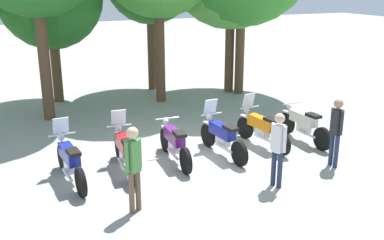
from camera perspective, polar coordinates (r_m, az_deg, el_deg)
ground_plane at (r=11.51m, az=1.00°, el=-4.96°), size 80.00×80.00×0.00m
motorcycle_0 at (r=10.43m, az=-15.29°, el=-5.00°), size 0.62×2.19×1.37m
motorcycle_1 at (r=10.75m, az=-8.53°, el=-3.87°), size 0.62×2.19×1.37m
motorcycle_2 at (r=11.19m, az=-2.25°, el=-2.88°), size 0.62×2.19×0.99m
motorcycle_3 at (r=11.61m, az=3.84°, el=-2.07°), size 0.62×2.19×1.37m
motorcycle_4 at (r=12.36m, az=8.83°, el=-1.03°), size 0.62×2.19×1.37m
motorcycle_5 at (r=12.98m, az=13.99°, el=-0.51°), size 0.62×2.19×0.99m
person_0 at (r=9.85m, az=10.91°, el=-3.08°), size 0.28×0.41×1.69m
person_1 at (r=8.69m, az=-7.44°, el=-5.41°), size 0.40×0.31×1.76m
person_2 at (r=11.28m, az=17.88°, el=-0.91°), size 0.23×0.40×1.71m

